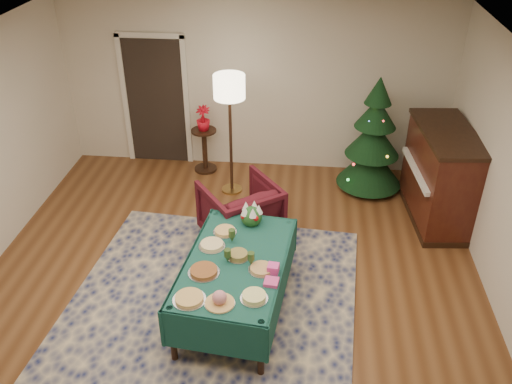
# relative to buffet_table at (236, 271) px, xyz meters

# --- Properties ---
(room_shell) EXTENTS (7.00, 7.00, 7.00)m
(room_shell) POSITION_rel_buffet_table_xyz_m (-0.13, -0.02, 0.78)
(room_shell) COLOR #593319
(room_shell) RESTS_ON ground
(doorway) EXTENTS (1.08, 0.04, 2.16)m
(doorway) POSITION_rel_buffet_table_xyz_m (-1.73, 3.46, 0.53)
(doorway) COLOR black
(doorway) RESTS_ON ground
(rug) EXTENTS (3.52, 4.44, 0.02)m
(rug) POSITION_rel_buffet_table_xyz_m (-0.33, -0.38, -0.56)
(rug) COLOR #141D4D
(rug) RESTS_ON ground
(buffet_table) EXTENTS (1.25, 1.92, 0.71)m
(buffet_table) POSITION_rel_buffet_table_xyz_m (0.00, 0.00, 0.00)
(buffet_table) COLOR black
(buffet_table) RESTS_ON ground
(platter_0) EXTENTS (0.32, 0.32, 0.04)m
(platter_0) POSITION_rel_buffet_table_xyz_m (-0.36, -0.65, 0.16)
(platter_0) COLOR silver
(platter_0) RESTS_ON buffet_table
(platter_1) EXTENTS (0.29, 0.29, 0.15)m
(platter_1) POSITION_rel_buffet_table_xyz_m (-0.06, -0.67, 0.20)
(platter_1) COLOR silver
(platter_1) RESTS_ON buffet_table
(platter_2) EXTENTS (0.27, 0.27, 0.06)m
(platter_2) POSITION_rel_buffet_table_xyz_m (0.26, -0.57, 0.17)
(platter_2) COLOR silver
(platter_2) RESTS_ON buffet_table
(platter_3) EXTENTS (0.33, 0.33, 0.05)m
(platter_3) POSITION_rel_buffet_table_xyz_m (-0.29, -0.24, 0.16)
(platter_3) COLOR silver
(platter_3) RESTS_ON buffet_table
(platter_4) EXTENTS (0.28, 0.28, 0.04)m
(platter_4) POSITION_rel_buffet_table_xyz_m (0.29, -0.13, 0.16)
(platter_4) COLOR silver
(platter_4) RESTS_ON buffet_table
(platter_5) EXTENTS (0.29, 0.29, 0.05)m
(platter_5) POSITION_rel_buffet_table_xyz_m (-0.29, 0.21, 0.16)
(platter_5) COLOR silver
(platter_5) RESTS_ON buffet_table
(platter_6) EXTENTS (0.24, 0.24, 0.07)m
(platter_6) POSITION_rel_buffet_table_xyz_m (0.02, 0.05, 0.17)
(platter_6) COLOR silver
(platter_6) RESTS_ON buffet_table
(platter_7) EXTENTS (0.27, 0.27, 0.04)m
(platter_7) POSITION_rel_buffet_table_xyz_m (-0.19, 0.49, 0.16)
(platter_7) COLOR silver
(platter_7) RESTS_ON buffet_table
(goblet_0) EXTENTS (0.08, 0.08, 0.16)m
(goblet_0) POSITION_rel_buffet_table_xyz_m (-0.08, 0.32, 0.23)
(goblet_0) COLOR #2D471E
(goblet_0) RESTS_ON buffet_table
(goblet_1) EXTENTS (0.08, 0.08, 0.16)m
(goblet_1) POSITION_rel_buffet_table_xyz_m (0.17, -0.07, 0.23)
(goblet_1) COLOR #2D471E
(goblet_1) RESTS_ON buffet_table
(goblet_2) EXTENTS (0.08, 0.08, 0.16)m
(goblet_2) POSITION_rel_buffet_table_xyz_m (-0.08, -0.04, 0.23)
(goblet_2) COLOR #2D471E
(goblet_2) RESTS_ON buffet_table
(napkin_stack) EXTENTS (0.16, 0.16, 0.04)m
(napkin_stack) POSITION_rel_buffet_table_xyz_m (0.40, -0.33, 0.16)
(napkin_stack) COLOR #DC3D87
(napkin_stack) RESTS_ON buffet_table
(gift_box) EXTENTS (0.12, 0.12, 0.09)m
(gift_box) POSITION_rel_buffet_table_xyz_m (0.41, -0.15, 0.19)
(gift_box) COLOR #E43F9A
(gift_box) RESTS_ON buffet_table
(centerpiece) EXTENTS (0.25, 0.26, 0.29)m
(centerpiece) POSITION_rel_buffet_table_xyz_m (0.09, 0.70, 0.26)
(centerpiece) COLOR #1E4C1E
(centerpiece) RESTS_ON buffet_table
(armchair) EXTENTS (1.20, 1.18, 0.90)m
(armchair) POSITION_rel_buffet_table_xyz_m (-0.12, 1.38, -0.11)
(armchair) COLOR #430E17
(armchair) RESTS_ON ground
(floor_lamp) EXTENTS (0.44, 0.44, 1.83)m
(floor_lamp) POSITION_rel_buffet_table_xyz_m (-0.41, 2.58, 0.99)
(floor_lamp) COLOR #A57F3F
(floor_lamp) RESTS_ON ground
(side_table) EXTENTS (0.40, 0.40, 0.71)m
(side_table) POSITION_rel_buffet_table_xyz_m (-0.93, 3.18, -0.22)
(side_table) COLOR black
(side_table) RESTS_ON ground
(potted_plant) EXTENTS (0.22, 0.39, 0.22)m
(potted_plant) POSITION_rel_buffet_table_xyz_m (-0.93, 3.18, 0.26)
(potted_plant) COLOR red
(potted_plant) RESTS_ON side_table
(christmas_tree) EXTENTS (1.07, 1.07, 1.78)m
(christmas_tree) POSITION_rel_buffet_table_xyz_m (1.67, 2.88, 0.23)
(christmas_tree) COLOR black
(christmas_tree) RESTS_ON ground
(piano) EXTENTS (0.85, 1.59, 1.33)m
(piano) POSITION_rel_buffet_table_xyz_m (2.52, 2.15, 0.08)
(piano) COLOR black
(piano) RESTS_ON ground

